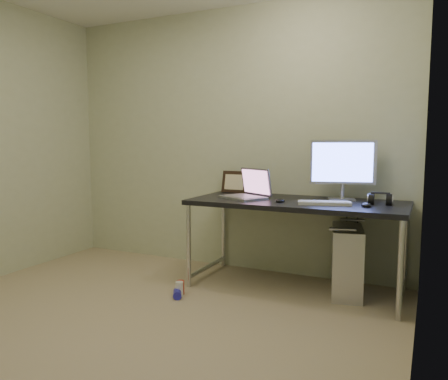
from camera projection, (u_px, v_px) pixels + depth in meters
floor at (114, 334)px, 2.81m from camera, size 3.50×3.50×0.00m
wall_back at (228, 140)px, 4.25m from camera, size 3.50×0.02×2.50m
wall_right at (421, 139)px, 1.93m from camera, size 0.02×3.50×2.50m
desk at (296, 209)px, 3.62m from camera, size 1.75×0.77×0.75m
tower_computer at (347, 260)px, 3.54m from camera, size 0.34×0.57×0.59m
cable_a at (347, 238)px, 3.80m from camera, size 0.01×0.16×0.69m
cable_b at (357, 242)px, 3.74m from camera, size 0.02×0.11×0.71m
can_red at (181, 287)px, 3.55m from camera, size 0.08×0.08×0.11m
can_white at (179, 289)px, 3.51m from camera, size 0.08×0.08×0.11m
can_blue at (177, 294)px, 3.47m from camera, size 0.12×0.14×0.07m
laptop at (248, 191)px, 3.77m from camera, size 0.47×0.44×0.26m
monitor at (343, 165)px, 3.61m from camera, size 0.52×0.21×0.50m
keyboard at (324, 203)px, 3.39m from camera, size 0.42×0.24×0.02m
mouse_right at (366, 204)px, 3.28m from camera, size 0.11×0.13×0.04m
mouse_left at (280, 200)px, 3.53m from camera, size 0.08×0.11×0.04m
headphones at (380, 200)px, 3.40m from camera, size 0.18×0.11×0.12m
picture_frame at (235, 182)px, 4.16m from camera, size 0.26×0.08×0.21m
webcam at (259, 186)px, 4.00m from camera, size 0.04×0.03×0.11m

